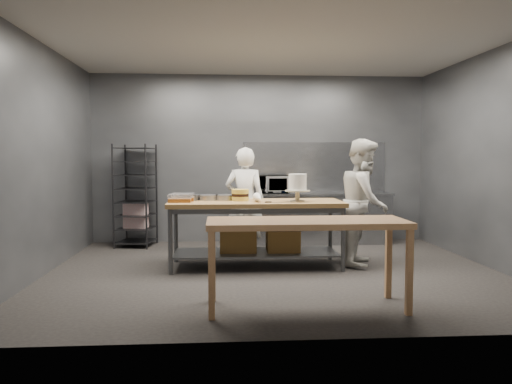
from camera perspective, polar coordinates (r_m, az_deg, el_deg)
ground at (r=6.75m, az=2.11°, el=-9.09°), size 6.00×6.00×0.00m
back_wall at (r=9.06m, az=0.45°, el=3.83°), size 6.00×0.04×3.00m
work_table at (r=6.95m, az=0.02°, el=-3.89°), size 2.40×0.90×0.92m
near_counter at (r=5.04m, az=5.81°, el=-4.16°), size 2.00×0.70×0.90m
back_counter at (r=8.94m, az=7.01°, el=-2.94°), size 2.60×0.60×0.90m
splashback_panel at (r=9.18m, az=6.70°, el=2.86°), size 2.60×0.02×0.90m
speed_rack at (r=8.78m, az=-13.60°, el=-0.50°), size 0.69×0.74×1.75m
chef_behind at (r=7.65m, az=-1.28°, el=-1.16°), size 0.68×0.52×1.68m
chef_right at (r=7.24m, az=12.27°, el=-1.12°), size 0.95×1.06×1.79m
microwave at (r=8.78m, az=2.04°, el=0.88°), size 0.54×0.37×0.30m
frosted_cake_stand at (r=6.83m, az=4.76°, el=0.87°), size 0.34×0.34×0.38m
layer_cake at (r=6.96m, az=-1.81°, el=-0.35°), size 0.24×0.24×0.16m
cake_pans at (r=7.08m, az=-6.16°, el=-0.64°), size 0.79×0.35×0.07m
piping_bag at (r=6.69m, az=0.31°, el=-0.69°), size 0.14×0.39×0.12m
offset_spatula at (r=6.68m, az=2.15°, el=-1.18°), size 0.36×0.02×0.02m
pastry_clamshells at (r=6.90m, az=-8.52°, el=-0.63°), size 0.34×0.40×0.11m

